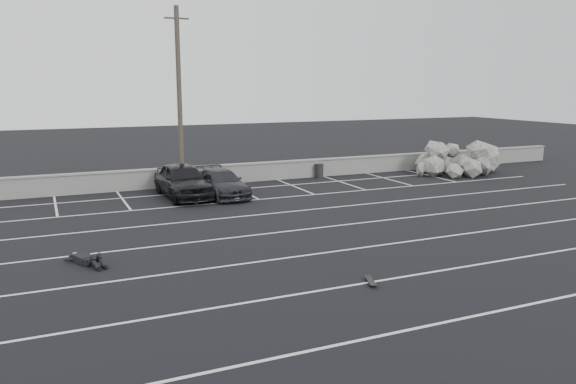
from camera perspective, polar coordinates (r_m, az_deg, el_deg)
name	(u,v)px	position (r m, az deg, el deg)	size (l,w,h in m)	color
ground	(329,252)	(18.63, 4.18, -6.13)	(120.00, 120.00, 0.00)	black
seawall	(210,175)	(31.26, -7.97, 1.77)	(50.00, 0.45, 1.06)	gray
stall_lines	(275,223)	(22.44, -1.32, -3.15)	(36.00, 20.05, 0.01)	silver
car_left	(183,180)	(27.80, -10.62, 1.16)	(1.98, 4.92, 1.68)	black
car_right	(221,183)	(27.90, -6.81, 0.92)	(1.82, 4.49, 1.30)	#232328
utility_pole	(179,99)	(29.68, -10.97, 9.28)	(1.24, 0.25, 9.31)	#4C4238
trash_bin	(319,171)	(33.31, 3.20, 2.18)	(0.64, 0.64, 0.82)	#232325
riprap_pile	(462,165)	(36.18, 17.25, 2.68)	(6.39, 4.31, 1.48)	#A7A59C
person	(83,255)	(18.63, -20.14, -6.06)	(1.75, 2.43, 0.45)	black
skateboard	(371,281)	(15.92, 8.42, -8.98)	(0.39, 0.70, 0.08)	black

